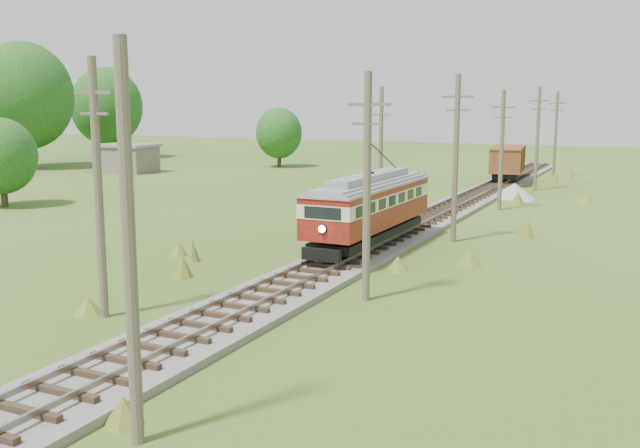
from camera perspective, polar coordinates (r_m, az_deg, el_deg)
The scene contains 17 objects.
railbed_main at distance 43.26m, azimuth 7.56°, elevation -0.13°, with size 3.60×96.00×0.57m.
streetcar at distance 36.11m, azimuth 4.02°, elevation 1.63°, with size 2.70×11.30×5.14m.
gondola at distance 70.18m, azimuth 14.79°, elevation 4.92°, with size 3.85×8.95×2.88m.
gravel_pile at distance 58.86m, azimuth 15.38°, elevation 2.54°, with size 3.35×3.56×1.22m.
utility_pole_r_1 at distance 15.62m, azimuth -15.01°, elevation -1.89°, with size 0.30×0.30×8.80m.
utility_pole_r_2 at distance 26.64m, azimuth 3.78°, elevation 3.10°, with size 1.60×0.30×8.60m.
utility_pole_r_3 at distance 38.97m, azimuth 10.81°, elevation 5.29°, with size 1.60×0.30×9.00m.
utility_pole_r_4 at distance 51.68m, azimuth 14.32°, elevation 5.84°, with size 1.60×0.30×8.40m.
utility_pole_r_5 at distance 64.39m, azimuth 17.00°, elevation 6.62°, with size 1.60×0.30×8.90m.
utility_pole_r_6 at distance 77.28m, azimuth 18.33°, elevation 6.90°, with size 1.60×0.30×8.70m.
utility_pole_l_a at distance 25.56m, azimuth -17.32°, elevation 2.87°, with size 1.60×0.30×9.00m.
utility_pole_l_b at distance 49.90m, azimuth 4.88°, elevation 6.09°, with size 1.60×0.30×8.60m.
tree_left_4 at distance 90.43m, azimuth -22.66°, elevation 9.44°, with size 11.34×11.34×14.61m.
tree_left_5 at distance 103.17m, azimuth -16.69°, elevation 9.01°, with size 9.66×9.66×12.44m.
tree_mid_a at distance 85.24m, azimuth -3.30°, elevation 7.27°, with size 5.46×5.46×7.03m.
tree_mid_c at distance 56.68m, azimuth -24.14°, elevation 4.99°, with size 5.04×5.04×6.49m.
shed at distance 81.55m, azimuth -15.21°, elevation 5.12°, with size 6.40×4.40×3.10m.
Camera 1 is at (13.13, -6.58, 7.41)m, focal length 40.00 mm.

